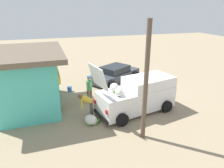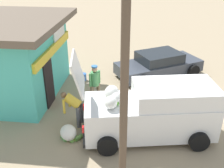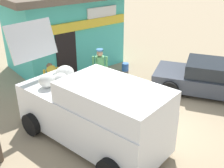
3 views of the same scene
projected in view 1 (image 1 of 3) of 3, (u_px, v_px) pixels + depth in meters
ground_plane at (130, 97)px, 13.27m from camera, size 60.00×60.00×0.00m
storefront_bar at (29, 79)px, 11.48m from camera, size 5.64×4.09×3.35m
delivery_van at (138, 95)px, 11.25m from camera, size 2.78×4.89×3.00m
parked_sedan at (115, 74)px, 16.10m from camera, size 3.83×4.64×1.23m
vendor_standing at (89, 87)px, 12.30m from camera, size 0.48×0.48×1.70m
customer_bending at (87, 102)px, 10.76m from camera, size 0.59×0.80×1.28m
unloaded_banana_pile at (91, 120)px, 10.19m from camera, size 0.89×0.91×0.47m
paint_bucket at (70, 89)px, 14.18m from camera, size 0.30×0.30×0.35m
utility_pole at (146, 84)px, 8.34m from camera, size 0.20×0.20×5.17m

